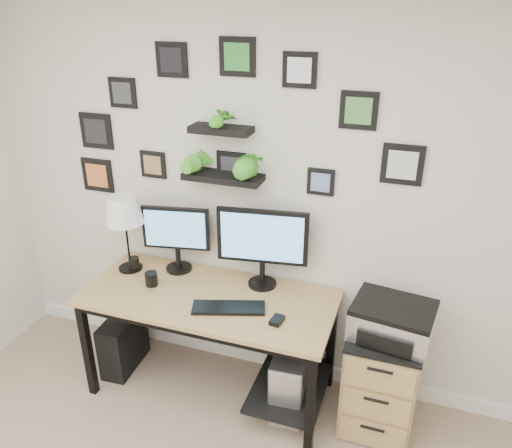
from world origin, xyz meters
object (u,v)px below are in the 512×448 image
at_px(desk, 216,310).
at_px(printer, 392,321).
at_px(mug, 151,279).
at_px(pc_tower_grey, 291,377).
at_px(file_cabinet, 380,377).
at_px(table_lamp, 124,212).
at_px(monitor_right, 262,242).
at_px(pc_tower_black, 124,342).
at_px(monitor_left, 176,234).

bearing_deg(desk, printer, 2.06).
relative_size(mug, pc_tower_grey, 0.19).
relative_size(desk, pc_tower_grey, 3.35).
xyz_separation_m(mug, file_cabinet, (1.50, 0.10, -0.46)).
bearing_deg(desk, mug, -175.07).
distance_m(table_lamp, mug, 0.48).
bearing_deg(monitor_right, pc_tower_grey, -37.12).
height_order(pc_tower_black, pc_tower_grey, pc_tower_grey).
xyz_separation_m(desk, printer, (1.09, 0.04, 0.15)).
height_order(monitor_right, printer, monitor_right).
xyz_separation_m(monitor_left, monitor_right, (0.61, -0.01, 0.05)).
bearing_deg(pc_tower_grey, monitor_left, 166.54).
bearing_deg(table_lamp, pc_tower_grey, -5.48).
xyz_separation_m(desk, monitor_left, (-0.36, 0.20, 0.40)).
relative_size(monitor_left, monitor_right, 0.81).
relative_size(monitor_left, table_lamp, 0.87).
bearing_deg(monitor_right, pc_tower_black, -167.44).
bearing_deg(pc_tower_black, desk, -1.13).
distance_m(pc_tower_grey, file_cabinet, 0.56).
xyz_separation_m(mug, printer, (1.53, 0.08, -0.02)).
distance_m(monitor_right, pc_tower_black, 1.32).
height_order(desk, monitor_left, monitor_left).
bearing_deg(pc_tower_grey, mug, -178.40).
bearing_deg(mug, printer, 2.88).
bearing_deg(printer, mug, -177.12).
distance_m(desk, printer, 1.10).
relative_size(table_lamp, pc_tower_black, 1.32).
height_order(table_lamp, pc_tower_grey, table_lamp).
bearing_deg(desk, pc_tower_black, -178.13).
relative_size(pc_tower_black, printer, 0.83).
xyz_separation_m(desk, monitor_right, (0.25, 0.19, 0.44)).
relative_size(pc_tower_grey, printer, 0.97).
bearing_deg(file_cabinet, pc_tower_grey, -172.77).
distance_m(mug, pc_tower_grey, 1.11).
bearing_deg(monitor_left, pc_tower_black, -148.90).
bearing_deg(table_lamp, pc_tower_black, -110.06).
relative_size(table_lamp, mug, 5.85).
xyz_separation_m(monitor_right, mug, (-0.68, -0.23, -0.27)).
relative_size(pc_tower_black, file_cabinet, 0.61).
relative_size(file_cabinet, printer, 1.36).
bearing_deg(mug, pc_tower_grey, 1.60).
relative_size(desk, pc_tower_black, 3.93).
bearing_deg(pc_tower_grey, monitor_right, 142.88).
relative_size(desk, printer, 3.25).
bearing_deg(pc_tower_black, mug, -5.71).
xyz_separation_m(monitor_right, printer, (0.84, -0.15, -0.29)).
bearing_deg(file_cabinet, pc_tower_black, -177.38).
bearing_deg(monitor_left, desk, -28.83).
bearing_deg(desk, pc_tower_grey, -1.24).
distance_m(desk, monitor_right, 0.54).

